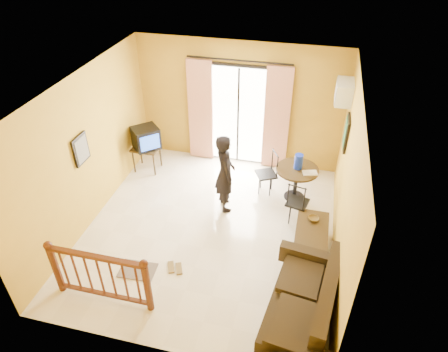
% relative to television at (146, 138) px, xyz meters
% --- Properties ---
extents(ground, '(5.00, 5.00, 0.00)m').
position_rel_television_xyz_m(ground, '(1.87, -1.61, -0.82)').
color(ground, beige).
rests_on(ground, ground).
extents(room_shell, '(5.00, 5.00, 5.00)m').
position_rel_television_xyz_m(room_shell, '(1.87, -1.61, 0.88)').
color(room_shell, white).
rests_on(room_shell, ground).
extents(balcony_door, '(2.25, 0.14, 2.46)m').
position_rel_television_xyz_m(balcony_door, '(1.87, 0.82, 0.37)').
color(balcony_door, black).
rests_on(balcony_door, ground).
extents(tv_table, '(0.58, 0.48, 0.58)m').
position_rel_television_xyz_m(tv_table, '(-0.03, 0.00, -0.32)').
color(tv_table, black).
rests_on(tv_table, ground).
extents(television, '(0.71, 0.71, 0.48)m').
position_rel_television_xyz_m(television, '(0.00, 0.00, 0.00)').
color(television, black).
rests_on(television, tv_table).
extents(picture_left, '(0.05, 0.42, 0.52)m').
position_rel_television_xyz_m(picture_left, '(-0.35, -1.81, 0.73)').
color(picture_left, black).
rests_on(picture_left, room_shell).
extents(dining_table, '(0.85, 0.85, 0.71)m').
position_rel_television_xyz_m(dining_table, '(3.31, -0.26, -0.26)').
color(dining_table, black).
rests_on(dining_table, ground).
extents(water_jug, '(0.17, 0.17, 0.31)m').
position_rel_television_xyz_m(water_jug, '(3.31, -0.23, 0.05)').
color(water_jug, '#1228AE').
rests_on(water_jug, dining_table).
extents(serving_tray, '(0.32, 0.25, 0.02)m').
position_rel_television_xyz_m(serving_tray, '(3.56, -0.36, -0.10)').
color(serving_tray, beige).
rests_on(serving_tray, dining_table).
extents(dining_chairs, '(1.22, 1.28, 0.95)m').
position_rel_television_xyz_m(dining_chairs, '(3.05, -0.60, -0.82)').
color(dining_chairs, black).
rests_on(dining_chairs, ground).
extents(air_conditioner, '(0.31, 0.60, 0.40)m').
position_rel_television_xyz_m(air_conditioner, '(3.96, 0.34, 1.33)').
color(air_conditioner, white).
rests_on(air_conditioner, room_shell).
extents(botanical_print, '(0.05, 0.50, 0.60)m').
position_rel_television_xyz_m(botanical_print, '(4.08, -0.31, 0.83)').
color(botanical_print, black).
rests_on(botanical_print, room_shell).
extents(coffee_table, '(0.55, 0.99, 0.44)m').
position_rel_television_xyz_m(coffee_table, '(3.72, -1.62, -0.52)').
color(coffee_table, black).
rests_on(coffee_table, ground).
extents(bowl, '(0.23, 0.23, 0.06)m').
position_rel_television_xyz_m(bowl, '(3.72, -1.40, -0.35)').
color(bowl, brown).
rests_on(bowl, coffee_table).
extents(sofa, '(1.08, 1.95, 0.88)m').
position_rel_television_xyz_m(sofa, '(3.72, -3.17, -0.49)').
color(sofa, black).
rests_on(sofa, ground).
extents(standing_person, '(0.60, 0.70, 1.62)m').
position_rel_television_xyz_m(standing_person, '(1.99, -0.89, -0.01)').
color(standing_person, black).
rests_on(standing_person, ground).
extents(stair_balustrade, '(1.63, 0.13, 1.04)m').
position_rel_television_xyz_m(stair_balustrade, '(0.72, -3.51, -0.26)').
color(stair_balustrade, '#471E0F').
rests_on(stair_balustrade, ground).
extents(doormat, '(0.62, 0.43, 0.02)m').
position_rel_television_xyz_m(doormat, '(0.97, -2.88, -0.81)').
color(doormat, '#5D524A').
rests_on(doormat, ground).
extents(sandals, '(0.33, 0.27, 0.03)m').
position_rel_television_xyz_m(sandals, '(1.56, -2.68, -0.80)').
color(sandals, brown).
rests_on(sandals, ground).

